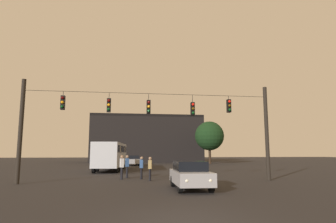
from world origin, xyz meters
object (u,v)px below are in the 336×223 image
pedestrian_crossing_right (127,165)px  pedestrian_near_bus (150,167)px  pedestrian_crossing_center (122,166)px  car_near_right (190,175)px  car_far_left (133,160)px  pedestrian_crossing_left (142,166)px  tree_left_silhouette (209,136)px  city_bus (111,154)px

pedestrian_crossing_right → pedestrian_near_bus: pedestrian_crossing_right is taller
pedestrian_crossing_center → pedestrian_near_bus: pedestrian_crossing_center is taller
car_near_right → pedestrian_crossing_right: 8.39m
car_far_left → car_near_right: bearing=-85.2°
pedestrian_crossing_left → tree_left_silhouette: (13.37, 27.50, 3.92)m
city_bus → car_near_right: (5.18, -17.49, -1.07)m
car_far_left → pedestrian_near_bus: bearing=-88.5°
city_bus → pedestrian_crossing_right: size_ratio=6.29×
pedestrian_crossing_right → pedestrian_crossing_center: bearing=-107.9°
car_near_right → pedestrian_crossing_left: (-2.34, 6.40, 0.16)m
car_near_right → tree_left_silhouette: tree_left_silhouette is taller
car_far_left → pedestrian_crossing_center: pedestrian_crossing_center is taller
car_far_left → pedestrian_near_bus: size_ratio=2.65×
pedestrian_crossing_left → pedestrian_crossing_right: 1.66m
car_far_left → tree_left_silhouette: size_ratio=0.60×
city_bus → tree_left_silhouette: bearing=45.4°
pedestrian_crossing_center → pedestrian_crossing_right: 1.30m
car_far_left → city_bus: bearing=-102.8°
pedestrian_crossing_left → pedestrian_near_bus: bearing=-66.7°
city_bus → pedestrian_crossing_center: 11.19m
pedestrian_crossing_left → pedestrian_near_bus: pedestrian_crossing_left is taller
car_far_left → tree_left_silhouette: 14.75m
car_far_left → pedestrian_crossing_left: (0.11, -23.11, 0.16)m
pedestrian_crossing_center → pedestrian_crossing_right: bearing=72.1°
pedestrian_crossing_right → car_far_left: bearing=87.5°
car_far_left → pedestrian_crossing_right: pedestrian_crossing_right is taller
car_near_right → pedestrian_crossing_center: bearing=120.8°
city_bus → pedestrian_crossing_left: size_ratio=6.63×
pedestrian_crossing_right → pedestrian_near_bus: size_ratio=1.06×
car_far_left → pedestrian_crossing_right: 21.88m
pedestrian_crossing_center → tree_left_silhouette: size_ratio=0.24×
car_near_right → pedestrian_near_bus: bearing=109.3°
city_bus → car_near_right: size_ratio=2.55×
pedestrian_crossing_center → pedestrian_near_bus: bearing=-32.2°
city_bus → pedestrian_near_bus: 12.83m
city_bus → pedestrian_near_bus: (3.38, -12.34, -0.92)m
car_far_left → pedestrian_crossing_center: size_ratio=2.48×
pedestrian_crossing_right → tree_left_silhouette: 30.20m
car_near_right → pedestrian_crossing_left: 6.81m
tree_left_silhouette → city_bus: bearing=-134.6°
pedestrian_crossing_right → tree_left_silhouette: size_ratio=0.24×
pedestrian_crossing_left → pedestrian_crossing_right: bearing=130.6°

